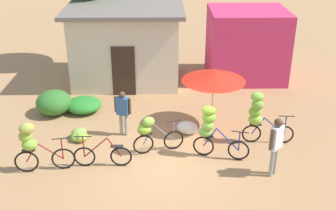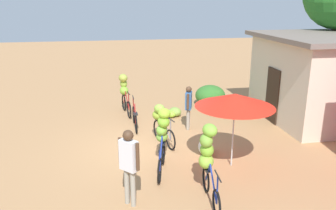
# 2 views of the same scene
# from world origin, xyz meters

# --- Properties ---
(ground_plane) EXTENTS (60.00, 60.00, 0.00)m
(ground_plane) POSITION_xyz_m (0.00, 0.00, 0.00)
(ground_plane) COLOR #AB7B4F
(building_low) EXTENTS (4.77, 3.74, 3.17)m
(building_low) POSITION_xyz_m (-1.50, 6.50, 1.60)
(building_low) COLOR beige
(building_low) RESTS_ON ground
(shop_pink) EXTENTS (3.20, 2.80, 2.95)m
(shop_pink) POSITION_xyz_m (3.62, 6.80, 1.48)
(shop_pink) COLOR #CD2F5C
(shop_pink) RESTS_ON ground
(hedge_bush_front_left) EXTENTS (1.26, 1.28, 0.87)m
(hedge_bush_front_left) POSITION_xyz_m (-3.90, 3.25, 0.44)
(hedge_bush_front_left) COLOR #326F28
(hedge_bush_front_left) RESTS_ON ground
(hedge_bush_front_right) EXTENTS (1.28, 1.25, 0.50)m
(hedge_bush_front_right) POSITION_xyz_m (-2.87, 3.43, 0.25)
(hedge_bush_front_right) COLOR #2C832C
(hedge_bush_front_right) RESTS_ON ground
(market_umbrella) EXTENTS (2.09, 2.09, 2.04)m
(market_umbrella) POSITION_xyz_m (1.66, 2.16, 1.87)
(market_umbrella) COLOR beige
(market_umbrella) RESTS_ON ground
(bicycle_leftmost) EXTENTS (1.67, 0.47, 1.56)m
(bicycle_leftmost) POSITION_xyz_m (-3.59, -0.42, 0.91)
(bicycle_leftmost) COLOR black
(bicycle_leftmost) RESTS_ON ground
(bicycle_near_pile) EXTENTS (1.68, 0.14, 0.99)m
(bicycle_near_pile) POSITION_xyz_m (-1.73, -0.18, 0.35)
(bicycle_near_pile) COLOR black
(bicycle_near_pile) RESTS_ON ground
(bicycle_center_loaded) EXTENTS (1.54, 0.57, 1.22)m
(bicycle_center_loaded) POSITION_xyz_m (-0.35, 0.52, 0.73)
(bicycle_center_loaded) COLOR black
(bicycle_center_loaded) RESTS_ON ground
(bicycle_by_shop) EXTENTS (1.64, 0.57, 1.63)m
(bicycle_by_shop) POSITION_xyz_m (1.41, 0.30, 0.97)
(bicycle_by_shop) COLOR black
(bicycle_by_shop) RESTS_ON ground
(bicycle_rightmost) EXTENTS (1.63, 0.46, 1.72)m
(bicycle_rightmost) POSITION_xyz_m (2.97, 1.07, 1.00)
(bicycle_rightmost) COLOR black
(bicycle_rightmost) RESTS_ON ground
(banana_pile_on_ground) EXTENTS (0.70, 0.84, 0.36)m
(banana_pile_on_ground) POSITION_xyz_m (-2.67, 1.33, 0.15)
(banana_pile_on_ground) COLOR #8CC137
(banana_pile_on_ground) RESTS_ON ground
(produce_sack) EXTENTS (0.79, 0.60, 0.44)m
(produce_sack) POSITION_xyz_m (0.82, 1.68, 0.22)
(produce_sack) COLOR silver
(produce_sack) RESTS_ON ground
(person_vendor) EXTENTS (0.55, 0.32, 1.54)m
(person_vendor) POSITION_xyz_m (-1.27, 1.65, 0.94)
(person_vendor) COLOR gray
(person_vendor) RESTS_ON ground
(person_bystander) EXTENTS (0.44, 0.42, 1.77)m
(person_bystander) POSITION_xyz_m (3.06, -0.70, 1.09)
(person_bystander) COLOR gray
(person_bystander) RESTS_ON ground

